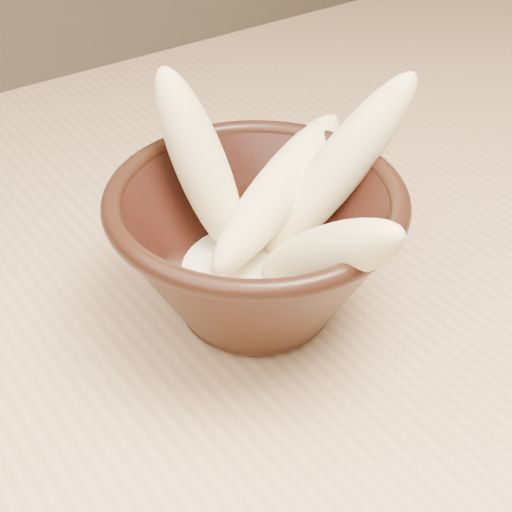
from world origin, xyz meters
The scene contains 7 objects.
table centered at (0.00, 0.00, 0.67)m, with size 1.20×0.80×0.75m.
bowl centered at (-0.20, -0.09, 0.82)m, with size 0.21×0.21×0.11m.
milk_puddle centered at (-0.20, -0.09, 0.79)m, with size 0.12×0.12×0.02m, color #F7EBC7.
banana_upright centered at (-0.20, -0.04, 0.86)m, with size 0.04×0.04×0.15m, color #F8DB92.
banana_right centered at (-0.12, -0.09, 0.85)m, with size 0.04×0.04×0.17m, color #F8DB92.
banana_across centered at (-0.16, -0.07, 0.84)m, with size 0.04×0.04×0.17m, color #F8DB92.
banana_front centered at (-0.19, -0.16, 0.84)m, with size 0.04×0.04×0.15m, color #F8DB92.
Camera 1 is at (-0.43, -0.42, 1.12)m, focal length 50.00 mm.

